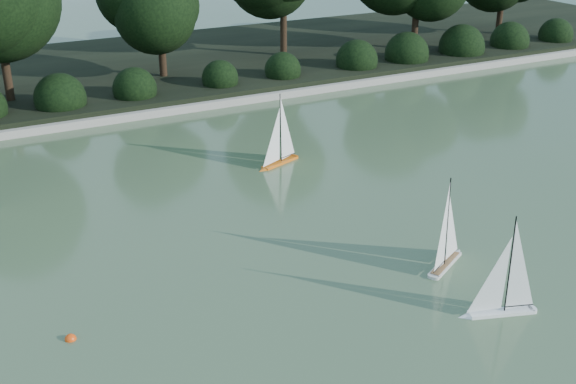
{
  "coord_description": "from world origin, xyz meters",
  "views": [
    {
      "loc": [
        -4.84,
        -7.05,
        5.24
      ],
      "look_at": [
        -0.06,
        2.11,
        0.7
      ],
      "focal_mm": 45.0,
      "sensor_mm": 36.0,
      "label": 1
    }
  ],
  "objects_px": {
    "sailboat_white_b": "(448,249)",
    "sailboat_orange": "(277,153)",
    "sailboat_white_a": "(497,299)",
    "race_buoy": "(71,339)"
  },
  "relations": [
    {
      "from": "sailboat_white_b",
      "to": "race_buoy",
      "type": "relative_size",
      "value": 10.41
    },
    {
      "from": "sailboat_orange",
      "to": "race_buoy",
      "type": "distance_m",
      "value": 6.38
    },
    {
      "from": "sailboat_white_b",
      "to": "race_buoy",
      "type": "height_order",
      "value": "sailboat_white_b"
    },
    {
      "from": "race_buoy",
      "to": "sailboat_white_a",
      "type": "bearing_deg",
      "value": -21.64
    },
    {
      "from": "sailboat_white_a",
      "to": "sailboat_white_b",
      "type": "relative_size",
      "value": 0.99
    },
    {
      "from": "sailboat_white_b",
      "to": "sailboat_orange",
      "type": "distance_m",
      "value": 4.72
    },
    {
      "from": "sailboat_white_a",
      "to": "sailboat_orange",
      "type": "bearing_deg",
      "value": 91.2
    },
    {
      "from": "sailboat_white_a",
      "to": "race_buoy",
      "type": "bearing_deg",
      "value": 158.36
    },
    {
      "from": "sailboat_white_b",
      "to": "race_buoy",
      "type": "distance_m",
      "value": 5.39
    },
    {
      "from": "sailboat_white_a",
      "to": "sailboat_white_b",
      "type": "xyz_separation_m",
      "value": [
        0.31,
        1.36,
        -0.0
      ]
    }
  ]
}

